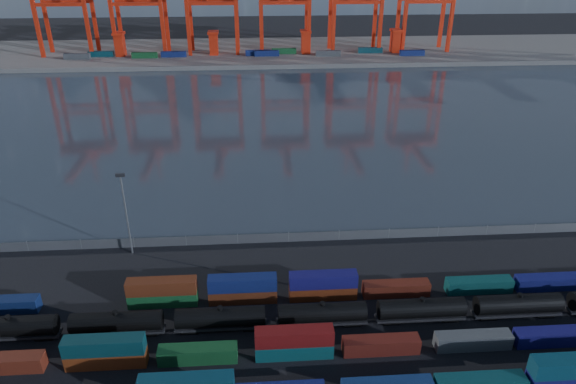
{
  "coord_description": "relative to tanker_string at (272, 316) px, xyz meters",
  "views": [
    {
      "loc": [
        -5.88,
        -58.05,
        54.04
      ],
      "look_at": [
        0.0,
        30.0,
        10.0
      ],
      "focal_mm": 32.0,
      "sensor_mm": 36.0,
      "label": 1
    }
  ],
  "objects": [
    {
      "name": "waterfront_fence",
      "position": [
        4.28,
        24.47,
        -1.16
      ],
      "size": [
        160.12,
        0.12,
        2.2
      ],
      "color": "#595B5E",
      "rests_on": "ground"
    },
    {
      "name": "container_row_north",
      "position": [
        8.55,
        6.66,
        -0.39
      ],
      "size": [
        140.35,
        2.27,
        4.84
      ],
      "color": "#0F104F",
      "rests_on": "ground"
    },
    {
      "name": "container_row_mid",
      "position": [
        -9.56,
        -6.26,
        -0.4
      ],
      "size": [
        126.92,
        2.26,
        4.83
      ],
      "color": "#424447",
      "rests_on": "ground"
    },
    {
      "name": "straddle_carriers",
      "position": [
        1.78,
        196.47,
        5.66
      ],
      "size": [
        140.0,
        7.0,
        11.1
      ],
      "color": "red",
      "rests_on": "far_quay"
    },
    {
      "name": "far_quay",
      "position": [
        4.28,
        206.47,
        -1.16
      ],
      "size": [
        700.0,
        70.0,
        2.0
      ],
      "primitive_type": "cube",
      "color": "#514F4C",
      "rests_on": "ground"
    },
    {
      "name": "tanker_string",
      "position": [
        0.0,
        0.0,
        0.0
      ],
      "size": [
        122.51,
        3.01,
        4.31
      ],
      "color": "black",
      "rests_on": "ground"
    },
    {
      "name": "ground",
      "position": [
        4.28,
        -3.53,
        -2.16
      ],
      "size": [
        700.0,
        700.0,
        0.0
      ],
      "primitive_type": "plane",
      "color": "black",
      "rests_on": "ground"
    },
    {
      "name": "harbor_water",
      "position": [
        4.28,
        101.47,
        -2.15
      ],
      "size": [
        700.0,
        700.0,
        0.0
      ],
      "primitive_type": "plane",
      "color": "#2C3640",
      "rests_on": "ground"
    },
    {
      "name": "quay_containers",
      "position": [
        -6.72,
        191.93,
        1.14
      ],
      "size": [
        172.58,
        10.99,
        2.6
      ],
      "color": "navy",
      "rests_on": "far_quay"
    },
    {
      "name": "yard_light_mast",
      "position": [
        -25.72,
        22.47,
        7.14
      ],
      "size": [
        1.6,
        0.4,
        16.6
      ],
      "color": "slate",
      "rests_on": "ground"
    }
  ]
}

